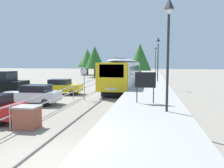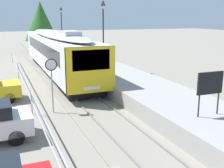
# 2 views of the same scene
# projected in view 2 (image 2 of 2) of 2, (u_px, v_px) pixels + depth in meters

# --- Properties ---
(ground_plane) EXTENTS (160.00, 160.00, 0.00)m
(ground_plane) POSITION_uv_depth(u_px,v_px,m) (22.00, 76.00, 23.27)
(ground_plane) COLOR gray
(track_rails) EXTENTS (3.20, 60.00, 0.14)m
(track_rails) POSITION_uv_depth(u_px,v_px,m) (58.00, 73.00, 24.36)
(track_rails) COLOR gray
(track_rails) RESTS_ON ground
(commuter_train) EXTENTS (2.82, 18.55, 3.74)m
(commuter_train) POSITION_uv_depth(u_px,v_px,m) (58.00, 50.00, 23.48)
(commuter_train) COLOR silver
(commuter_train) RESTS_ON track_rails
(station_platform) EXTENTS (3.90, 60.00, 0.90)m
(station_platform) POSITION_uv_depth(u_px,v_px,m) (93.00, 66.00, 25.45)
(station_platform) COLOR #999691
(station_platform) RESTS_ON ground
(platform_lamp_mid_platform) EXTENTS (0.34, 0.34, 5.35)m
(platform_lamp_mid_platform) POSITION_uv_depth(u_px,v_px,m) (103.00, 19.00, 24.51)
(platform_lamp_mid_platform) COLOR #232328
(platform_lamp_mid_platform) RESTS_ON station_platform
(platform_lamp_far_end) EXTENTS (0.34, 0.34, 5.35)m
(platform_lamp_far_end) POSITION_uv_depth(u_px,v_px,m) (61.00, 18.00, 40.04)
(platform_lamp_far_end) COLOR #232328
(platform_lamp_far_end) RESTS_ON station_platform
(platform_notice_board) EXTENTS (1.20, 0.08, 1.80)m
(platform_notice_board) POSITION_uv_depth(u_px,v_px,m) (210.00, 85.00, 11.08)
(platform_notice_board) COLOR #232328
(platform_notice_board) RESTS_ON station_platform
(speed_limit_sign) EXTENTS (0.61, 0.10, 2.81)m
(speed_limit_sign) POSITION_uv_depth(u_px,v_px,m) (51.00, 72.00, 13.92)
(speed_limit_sign) COLOR #9EA0A5
(speed_limit_sign) RESTS_ON ground
(carpark_fence) EXTENTS (0.06, 36.06, 1.25)m
(carpark_fence) POSITION_uv_depth(u_px,v_px,m) (31.00, 97.00, 13.93)
(carpark_fence) COLOR #9EA0A5
(carpark_fence) RESTS_ON ground
(tree_behind_carpark) EXTENTS (4.46, 4.46, 6.86)m
(tree_behind_carpark) POSITION_uv_depth(u_px,v_px,m) (41.00, 21.00, 38.32)
(tree_behind_carpark) COLOR brown
(tree_behind_carpark) RESTS_ON ground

